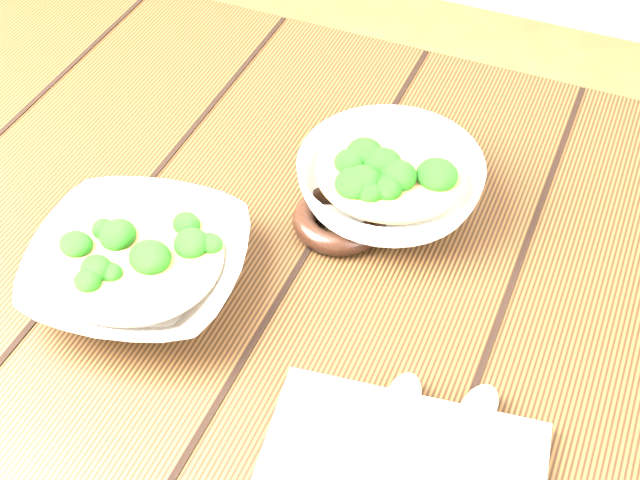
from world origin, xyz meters
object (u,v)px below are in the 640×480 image
table (320,343)px  soup_bowl_front (139,267)px  trivet (340,219)px  soup_bowl_back (389,182)px

table → soup_bowl_front: (-0.15, -0.09, 0.15)m
soup_bowl_front → trivet: (0.15, 0.15, -0.02)m
soup_bowl_front → soup_bowl_back: (0.18, 0.20, 0.01)m
soup_bowl_front → soup_bowl_back: bearing=47.7°
table → soup_bowl_back: (0.03, 0.11, 0.15)m
trivet → table: bearing=-86.7°
soup_bowl_front → trivet: bearing=45.5°
soup_bowl_front → soup_bowl_back: soup_bowl_back is taller
table → trivet: bearing=93.3°
soup_bowl_back → table: bearing=-105.8°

